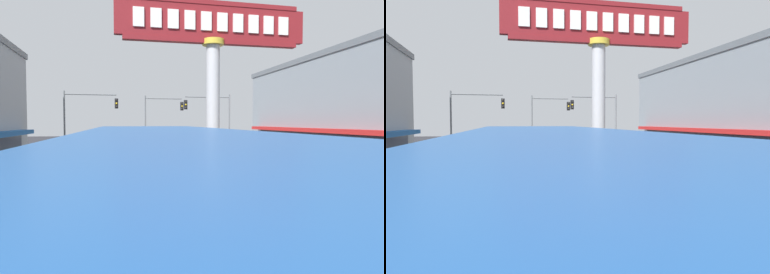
% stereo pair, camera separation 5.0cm
% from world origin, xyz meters
% --- Properties ---
extents(median_strip, '(1.97, 52.00, 0.14)m').
position_xyz_m(median_strip, '(0.00, 18.00, 0.07)').
color(median_strip, gray).
rests_on(median_strip, ground).
extents(sidewalk_left, '(2.98, 60.00, 0.18)m').
position_xyz_m(sidewalk_left, '(-9.07, 16.00, 0.09)').
color(sidewalk_left, '#9E9B93').
rests_on(sidewalk_left, ground).
extents(sidewalk_right, '(2.98, 60.00, 0.18)m').
position_xyz_m(sidewalk_right, '(9.07, 16.00, 0.09)').
color(sidewalk_right, '#9E9B93').
rests_on(sidewalk_right, ground).
extents(lane_markings, '(8.71, 52.00, 0.01)m').
position_xyz_m(lane_markings, '(0.00, 16.65, 0.00)').
color(lane_markings, silver).
rests_on(lane_markings, ground).
extents(district_sign, '(6.91, 1.25, 7.52)m').
position_xyz_m(district_sign, '(-0.00, 6.77, 4.03)').
color(district_sign, '#33668C').
rests_on(district_sign, median_strip).
extents(storefront_right, '(8.90, 26.45, 8.71)m').
position_xyz_m(storefront_right, '(15.50, 17.94, 4.35)').
color(storefront_right, gray).
rests_on(storefront_right, ground).
extents(traffic_light_left_side, '(4.86, 0.46, 6.20)m').
position_xyz_m(traffic_light_left_side, '(-6.22, 27.56, 4.25)').
color(traffic_light_left_side, slate).
rests_on(traffic_light_left_side, ground).
extents(traffic_light_right_side, '(4.86, 0.46, 6.20)m').
position_xyz_m(traffic_light_right_side, '(6.22, 28.42, 4.25)').
color(traffic_light_right_side, slate).
rests_on(traffic_light_right_side, ground).
extents(traffic_light_median_far, '(4.20, 0.46, 6.20)m').
position_xyz_m(traffic_light_median_far, '(1.14, 31.65, 4.19)').
color(traffic_light_median_far, slate).
rests_on(traffic_light_median_far, ground).
extents(suv_near_right_lane, '(2.14, 4.69, 1.90)m').
position_xyz_m(suv_near_right_lane, '(2.63, 5.39, 0.98)').
color(suv_near_right_lane, '#4C5156').
rests_on(suv_near_right_lane, ground).
extents(bus_near_left_lane, '(2.69, 11.24, 3.26)m').
position_xyz_m(bus_near_left_lane, '(-2.63, -0.44, 1.87)').
color(bus_near_left_lane, '#1E5199').
rests_on(bus_near_left_lane, ground).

